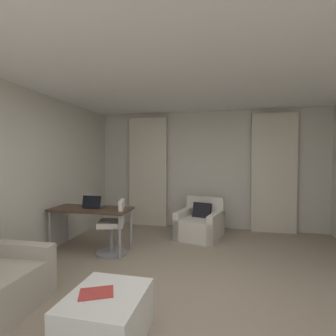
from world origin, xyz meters
name	(u,v)px	position (x,y,z in m)	size (l,w,h in m)	color
ground_plane	(188,298)	(0.00, 0.00, 0.00)	(12.00, 12.00, 0.00)	gray
wall_window	(208,170)	(0.00, 3.03, 1.30)	(5.12, 0.06, 2.60)	beige
ceiling	(189,58)	(0.00, 0.00, 2.63)	(5.12, 6.12, 0.06)	white
curtain_left_panel	(148,172)	(-1.38, 2.90, 1.25)	(0.90, 0.06, 2.50)	beige
curtain_right_panel	(274,173)	(1.38, 2.90, 1.25)	(0.90, 0.06, 2.50)	beige
armchair	(200,224)	(-0.09, 2.23, 0.26)	(0.96, 0.99, 0.76)	silver
desk	(91,212)	(-1.79, 1.06, 0.66)	(1.32, 0.57, 0.73)	#4C3828
desk_chair	(114,230)	(-1.37, 1.04, 0.39)	(0.50, 0.50, 0.88)	gray
laptop	(94,205)	(-1.74, 1.06, 0.77)	(0.32, 0.25, 0.22)	#2D2D33
coffee_table	(106,317)	(-0.58, -0.81, 0.20)	(0.63, 0.72, 0.41)	white
magazine_open	(96,293)	(-0.67, -0.83, 0.41)	(0.34, 0.30, 0.01)	#B73833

